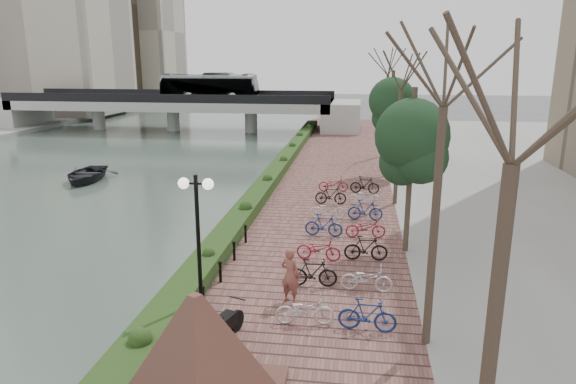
% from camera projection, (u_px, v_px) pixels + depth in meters
% --- Properties ---
extents(ground, '(220.00, 220.00, 0.00)m').
position_uv_depth(ground, '(118.00, 377.00, 13.34)').
color(ground, '#59595B').
rests_on(ground, ground).
extents(river_water, '(30.00, 130.00, 0.02)m').
position_uv_depth(river_water, '(82.00, 166.00, 39.31)').
color(river_water, '#415249').
rests_on(river_water, ground).
extents(promenade, '(8.00, 75.00, 0.50)m').
position_uv_depth(promenade, '(322.00, 198.00, 29.51)').
color(promenade, brown).
rests_on(promenade, ground).
extents(hedge, '(1.10, 56.00, 0.60)m').
position_uv_depth(hedge, '(271.00, 177.00, 32.22)').
color(hedge, '#1E3C15').
rests_on(hedge, promenade).
extents(chain_fence, '(0.10, 14.10, 0.70)m').
position_uv_depth(chain_fence, '(193.00, 314.00, 14.85)').
color(chain_fence, black).
rests_on(chain_fence, promenade).
extents(granite_monument, '(4.77, 4.77, 2.83)m').
position_uv_depth(granite_monument, '(198.00, 355.00, 10.90)').
color(granite_monument, '#42241C').
rests_on(granite_monument, promenade).
extents(lamppost, '(1.02, 0.32, 4.42)m').
position_uv_depth(lamppost, '(197.00, 216.00, 14.44)').
color(lamppost, black).
rests_on(lamppost, promenade).
extents(motorcycle, '(1.01, 1.74, 1.04)m').
position_uv_depth(motorcycle, '(224.00, 325.00, 13.94)').
color(motorcycle, black).
rests_on(motorcycle, promenade).
extents(pedestrian, '(0.79, 0.66, 1.84)m').
position_uv_depth(pedestrian, '(290.00, 275.00, 16.14)').
color(pedestrian, brown).
rests_on(pedestrian, promenade).
extents(bicycle_parking, '(2.40, 17.32, 1.00)m').
position_uv_depth(bicycle_parking, '(344.00, 227.00, 22.17)').
color(bicycle_parking, silver).
rests_on(bicycle_parking, promenade).
extents(street_trees, '(3.20, 37.12, 6.80)m').
position_uv_depth(street_trees, '(403.00, 156.00, 23.48)').
color(street_trees, '#34261F').
rests_on(street_trees, promenade).
extents(bridge, '(36.00, 10.77, 6.50)m').
position_uv_depth(bridge, '(180.00, 101.00, 57.49)').
color(bridge, '#A5A4A0').
rests_on(bridge, ground).
extents(boat, '(3.86, 5.01, 0.96)m').
position_uv_depth(boat, '(86.00, 174.00, 34.39)').
color(boat, black).
rests_on(boat, river_water).
extents(far_buildings, '(35.00, 38.00, 38.00)m').
position_uv_depth(far_buildings, '(48.00, 3.00, 78.01)').
color(far_buildings, '#AEA591').
rests_on(far_buildings, far_bank).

